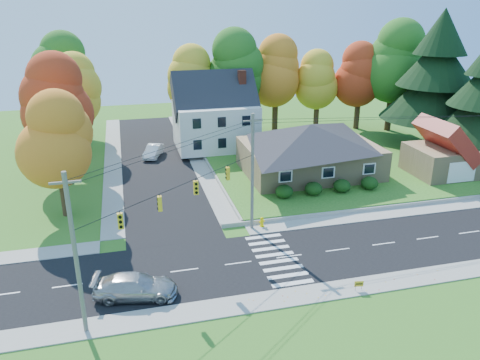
# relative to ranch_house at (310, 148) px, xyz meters

# --- Properties ---
(ground) EXTENTS (120.00, 120.00, 0.00)m
(ground) POSITION_rel_ranch_house_xyz_m (-8.00, -16.00, -3.27)
(ground) COLOR #3D7923
(road_main) EXTENTS (90.00, 8.00, 0.02)m
(road_main) POSITION_rel_ranch_house_xyz_m (-8.00, -16.00, -3.26)
(road_main) COLOR black
(road_main) RESTS_ON ground
(road_cross) EXTENTS (8.00, 44.00, 0.02)m
(road_cross) POSITION_rel_ranch_house_xyz_m (-16.00, 10.00, -3.25)
(road_cross) COLOR black
(road_cross) RESTS_ON ground
(sidewalk_north) EXTENTS (90.00, 2.00, 0.08)m
(sidewalk_north) POSITION_rel_ranch_house_xyz_m (-8.00, -11.00, -3.23)
(sidewalk_north) COLOR #9C9A90
(sidewalk_north) RESTS_ON ground
(sidewalk_south) EXTENTS (90.00, 2.00, 0.08)m
(sidewalk_south) POSITION_rel_ranch_house_xyz_m (-8.00, -21.00, -3.23)
(sidewalk_south) COLOR #9C9A90
(sidewalk_south) RESTS_ON ground
(lawn) EXTENTS (30.00, 30.00, 0.50)m
(lawn) POSITION_rel_ranch_house_xyz_m (5.00, 5.00, -3.02)
(lawn) COLOR #3D7923
(lawn) RESTS_ON ground
(ranch_house) EXTENTS (14.60, 10.60, 5.40)m
(ranch_house) POSITION_rel_ranch_house_xyz_m (0.00, 0.00, 0.00)
(ranch_house) COLOR tan
(ranch_house) RESTS_ON lawn
(colonial_house) EXTENTS (10.40, 8.40, 9.60)m
(colonial_house) POSITION_rel_ranch_house_xyz_m (-7.96, 12.00, 1.32)
(colonial_house) COLOR silver
(colonial_house) RESTS_ON lawn
(garage) EXTENTS (7.30, 6.30, 4.60)m
(garage) POSITION_rel_ranch_house_xyz_m (14.00, -4.01, -0.42)
(garage) COLOR tan
(garage) RESTS_ON lawn
(hedge_row) EXTENTS (10.70, 1.70, 1.27)m
(hedge_row) POSITION_rel_ranch_house_xyz_m (-0.50, -6.20, -2.13)
(hedge_row) COLOR #163A10
(hedge_row) RESTS_ON lawn
(traffic_infrastructure) EXTENTS (38.10, 10.66, 10.00)m
(traffic_infrastructure) POSITION_rel_ranch_house_xyz_m (-8.15, -14.65, 1.88)
(traffic_infrastructure) COLOR #666059
(traffic_infrastructure) RESTS_ON ground
(tree_lot_0) EXTENTS (6.72, 6.72, 12.51)m
(tree_lot_0) POSITION_rel_ranch_house_xyz_m (-10.00, 18.00, 5.04)
(tree_lot_0) COLOR #3F2A19
(tree_lot_0) RESTS_ON lawn
(tree_lot_1) EXTENTS (7.84, 7.84, 14.60)m
(tree_lot_1) POSITION_rel_ranch_house_xyz_m (-4.00, 17.00, 6.35)
(tree_lot_1) COLOR #3F2A19
(tree_lot_1) RESTS_ON lawn
(tree_lot_2) EXTENTS (7.28, 7.28, 13.56)m
(tree_lot_2) POSITION_rel_ranch_house_xyz_m (2.00, 18.00, 5.70)
(tree_lot_2) COLOR #3F2A19
(tree_lot_2) RESTS_ON lawn
(tree_lot_3) EXTENTS (6.16, 6.16, 11.47)m
(tree_lot_3) POSITION_rel_ranch_house_xyz_m (8.00, 17.00, 4.39)
(tree_lot_3) COLOR #3F2A19
(tree_lot_3) RESTS_ON lawn
(tree_lot_4) EXTENTS (6.72, 6.72, 12.51)m
(tree_lot_4) POSITION_rel_ranch_house_xyz_m (14.00, 16.00, 5.04)
(tree_lot_4) COLOR #3F2A19
(tree_lot_4) RESTS_ON lawn
(tree_lot_5) EXTENTS (8.40, 8.40, 15.64)m
(tree_lot_5) POSITION_rel_ranch_house_xyz_m (18.00, 14.00, 7.00)
(tree_lot_5) COLOR #3F2A19
(tree_lot_5) RESTS_ON lawn
(conifer_east_a) EXTENTS (12.80, 12.80, 16.96)m
(conifer_east_a) POSITION_rel_ranch_house_xyz_m (19.00, 6.00, 6.12)
(conifer_east_a) COLOR #3F2A19
(conifer_east_a) RESTS_ON lawn
(tree_west_0) EXTENTS (6.16, 6.16, 11.47)m
(tree_west_0) POSITION_rel_ranch_house_xyz_m (-25.00, -4.00, 3.89)
(tree_west_0) COLOR #3F2A19
(tree_west_0) RESTS_ON ground
(tree_west_1) EXTENTS (7.28, 7.28, 13.56)m
(tree_west_1) POSITION_rel_ranch_house_xyz_m (-26.00, 6.00, 5.20)
(tree_west_1) COLOR #3F2A19
(tree_west_1) RESTS_ON ground
(tree_west_2) EXTENTS (6.72, 6.72, 12.51)m
(tree_west_2) POSITION_rel_ranch_house_xyz_m (-25.00, 16.00, 4.54)
(tree_west_2) COLOR #3F2A19
(tree_west_2) RESTS_ON ground
(tree_west_3) EXTENTS (7.84, 7.84, 14.60)m
(tree_west_3) POSITION_rel_ranch_house_xyz_m (-27.00, 24.00, 5.85)
(tree_west_3) COLOR #3F2A19
(tree_west_3) RESTS_ON ground
(silver_sedan) EXTENTS (5.75, 3.24, 1.57)m
(silver_sedan) POSITION_rel_ranch_house_xyz_m (-19.49, -18.43, -2.46)
(silver_sedan) COLOR #A8A8A9
(silver_sedan) RESTS_ON road_main
(white_car) EXTENTS (2.99, 4.74, 1.48)m
(white_car) POSITION_rel_ranch_house_xyz_m (-16.07, 11.13, -2.51)
(white_car) COLOR silver
(white_car) RESTS_ON road_cross
(fire_hydrant) EXTENTS (0.53, 0.41, 0.93)m
(fire_hydrant) POSITION_rel_ranch_house_xyz_m (-8.58, -10.71, -2.82)
(fire_hydrant) COLOR #EBCD00
(fire_hydrant) RESTS_ON ground
(yard_sign) EXTENTS (0.61, 0.14, 0.77)m
(yard_sign) POSITION_rel_ranch_house_xyz_m (-5.06, -21.41, -2.72)
(yard_sign) COLOR black
(yard_sign) RESTS_ON ground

